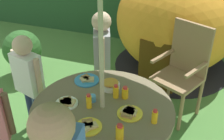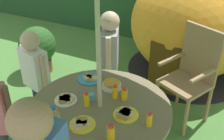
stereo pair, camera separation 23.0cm
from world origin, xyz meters
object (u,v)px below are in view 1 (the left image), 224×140
(potted_plant, at_px, (23,52))
(juice_bottle_center_front, at_px, (58,118))
(wooden_chair, at_px, (183,67))
(child_in_grey_shirt, at_px, (102,50))
(plate_far_left, at_px, (87,80))
(plate_back_edge, at_px, (67,103))
(juice_bottle_far_right, at_px, (120,132))
(juice_bottle_near_left, at_px, (89,101))
(plate_mid_left, at_px, (129,113))
(juice_bottle_mid_right, at_px, (155,117))
(dome_tent, at_px, (176,21))
(snack_bowl, at_px, (110,84))
(plate_center_back, at_px, (88,126))
(juice_bottle_near_right, at_px, (116,92))
(cup_near, at_px, (93,98))
(child_in_white_shirt, at_px, (27,73))
(garden_table, at_px, (103,119))
(juice_bottle_front_edge, at_px, (125,93))

(potted_plant, distance_m, juice_bottle_center_front, 2.05)
(wooden_chair, bearing_deg, child_in_grey_shirt, -138.26)
(potted_plant, xyz_separation_m, plate_far_left, (1.36, -0.84, 0.35))
(child_in_grey_shirt, bearing_deg, wooden_chair, 84.53)
(plate_back_edge, relative_size, juice_bottle_far_right, 1.54)
(plate_back_edge, height_order, juice_bottle_center_front, juice_bottle_center_front)
(juice_bottle_near_left, bearing_deg, plate_mid_left, 4.66)
(juice_bottle_far_right, relative_size, juice_bottle_mid_right, 1.03)
(wooden_chair, relative_size, juice_bottle_mid_right, 8.98)
(dome_tent, relative_size, juice_bottle_center_front, 16.10)
(snack_bowl, xyz_separation_m, plate_center_back, (0.02, -0.54, -0.02))
(plate_mid_left, distance_m, juice_bottle_near_left, 0.34)
(snack_bowl, height_order, juice_bottle_center_front, juice_bottle_center_front)
(plate_mid_left, height_order, juice_bottle_mid_right, juice_bottle_mid_right)
(wooden_chair, xyz_separation_m, juice_bottle_near_left, (-0.63, -1.13, 0.18))
(plate_back_edge, bearing_deg, juice_bottle_near_right, 32.24)
(plate_center_back, distance_m, cup_near, 0.32)
(child_in_white_shirt, distance_m, juice_bottle_center_front, 0.85)
(plate_mid_left, bearing_deg, potted_plant, 147.93)
(juice_bottle_near_right, distance_m, juice_bottle_far_right, 0.48)
(dome_tent, relative_size, plate_far_left, 8.13)
(dome_tent, distance_m, snack_bowl, 1.87)
(child_in_grey_shirt, relative_size, juice_bottle_center_front, 10.33)
(cup_near, bearing_deg, plate_back_edge, -150.15)
(child_in_grey_shirt, xyz_separation_m, plate_back_edge, (0.04, -0.91, -0.04))
(juice_bottle_center_front, bearing_deg, juice_bottle_far_right, 1.07)
(child_in_grey_shirt, relative_size, snack_bowl, 7.06)
(snack_bowl, bearing_deg, cup_near, -108.12)
(plate_mid_left, height_order, juice_bottle_near_right, juice_bottle_near_right)
(potted_plant, height_order, plate_center_back, plate_center_back)
(dome_tent, xyz_separation_m, child_in_grey_shirt, (-0.62, -1.28, 0.04))
(plate_mid_left, height_order, plate_center_back, same)
(garden_table, height_order, juice_bottle_near_right, juice_bottle_near_right)
(juice_bottle_far_right, bearing_deg, plate_mid_left, 91.68)
(garden_table, height_order, juice_bottle_far_right, juice_bottle_far_right)
(plate_mid_left, relative_size, plate_far_left, 0.88)
(plate_far_left, xyz_separation_m, cup_near, (0.17, -0.27, 0.02))
(child_in_white_shirt, xyz_separation_m, juice_bottle_near_left, (0.79, -0.30, 0.07))
(juice_bottle_front_edge, bearing_deg, plate_center_back, -108.60)
(juice_bottle_mid_right, bearing_deg, plate_center_back, -154.04)
(garden_table, relative_size, cup_near, 20.25)
(plate_back_edge, distance_m, plate_mid_left, 0.53)
(snack_bowl, height_order, cup_near, snack_bowl)
(potted_plant, relative_size, plate_center_back, 3.41)
(plate_center_back, bearing_deg, juice_bottle_far_right, -5.65)
(child_in_white_shirt, xyz_separation_m, plate_center_back, (0.88, -0.52, 0.02))
(child_in_white_shirt, distance_m, juice_bottle_front_edge, 1.03)
(snack_bowl, distance_m, plate_back_edge, 0.43)
(snack_bowl, bearing_deg, juice_bottle_center_front, -110.25)
(juice_bottle_center_front, distance_m, juice_bottle_front_edge, 0.61)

